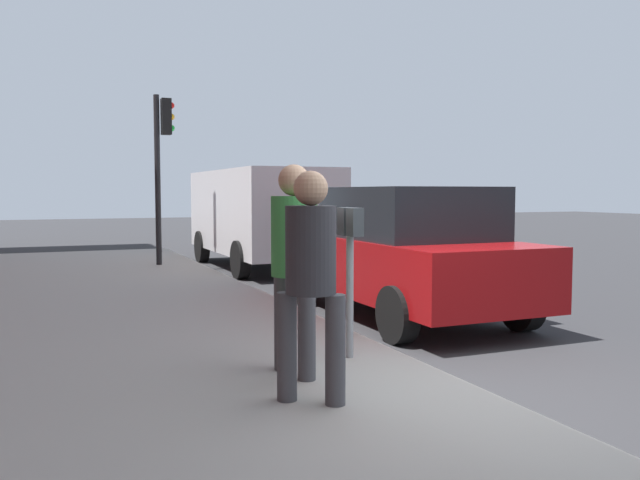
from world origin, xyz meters
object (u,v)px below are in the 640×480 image
Objects in this scene: parking_meter at (350,250)px; pedestrian_at_meter at (294,251)px; parked_sedan_near at (404,252)px; parked_van_far at (260,212)px; pedestrian_bystander at (311,268)px; traffic_signal at (162,151)px.

parking_meter is 0.79× the size of pedestrian_at_meter.
parked_van_far reaches higher than parked_sedan_near.
pedestrian_at_meter is at bearing 163.89° from parked_van_far.
parked_sedan_near is at bearing -180.00° from parked_van_far.
parked_sedan_near is (2.25, -1.89, -0.27)m from parking_meter.
traffic_signal reaches higher than pedestrian_bystander.
pedestrian_bystander is 9.98m from traffic_signal.
parking_meter is 8.79m from parked_van_far.
pedestrian_bystander is at bearing 176.43° from traffic_signal.
parked_van_far reaches higher than parking_meter.
pedestrian_bystander reaches higher than parking_meter.
parked_sedan_near is at bearing -0.63° from pedestrian_bystander.
pedestrian_at_meter is (-0.34, 0.69, 0.04)m from parking_meter.
parking_meter is 8.88m from traffic_signal.
pedestrian_at_meter is 0.50× the size of traffic_signal.
traffic_signal reaches higher than pedestrian_at_meter.
pedestrian_bystander is (-1.09, 0.84, -0.02)m from parking_meter.
parking_meter is 1.38m from pedestrian_bystander.
parked_van_far is at bearing -94.79° from traffic_signal.
traffic_signal is (6.51, 2.12, 1.68)m from parked_sedan_near.
parking_meter is at bearing 167.58° from parked_van_far.
pedestrian_at_meter is 9.22m from traffic_signal.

